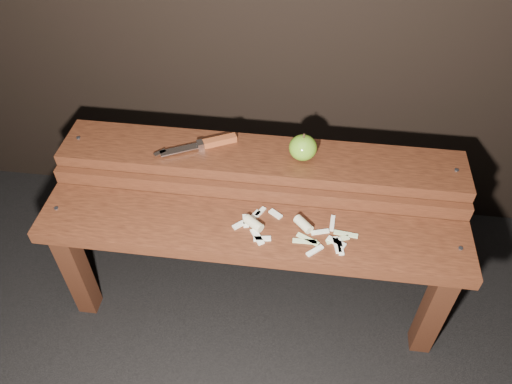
# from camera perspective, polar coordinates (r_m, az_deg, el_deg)

# --- Properties ---
(ground) EXTENTS (60.00, 60.00, 0.00)m
(ground) POSITION_cam_1_polar(r_m,az_deg,el_deg) (1.74, -0.26, -11.94)
(ground) COLOR black
(bench_front_tier) EXTENTS (1.20, 0.20, 0.42)m
(bench_front_tier) POSITION_cam_1_polar(r_m,az_deg,el_deg) (1.42, -0.64, -6.21)
(bench_front_tier) COLOR #34180D
(bench_front_tier) RESTS_ON ground
(bench_rear_tier) EXTENTS (1.20, 0.21, 0.50)m
(bench_rear_tier) POSITION_cam_1_polar(r_m,az_deg,el_deg) (1.52, 0.51, 1.84)
(bench_rear_tier) COLOR #34180D
(bench_rear_tier) RESTS_ON ground
(apple) EXTENTS (0.08, 0.08, 0.09)m
(apple) POSITION_cam_1_polar(r_m,az_deg,el_deg) (1.44, 5.39, 5.07)
(apple) COLOR #5F901D
(apple) RESTS_ON bench_rear_tier
(knife) EXTENTS (0.23, 0.13, 0.02)m
(knife) POSITION_cam_1_polar(r_m,az_deg,el_deg) (1.50, -5.36, 5.59)
(knife) COLOR brown
(knife) RESTS_ON bench_rear_tier
(apple_scraps) EXTENTS (0.34, 0.16, 0.03)m
(apple_scraps) POSITION_cam_1_polar(r_m,az_deg,el_deg) (1.36, 3.67, -4.17)
(apple_scraps) COLOR beige
(apple_scraps) RESTS_ON bench_front_tier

